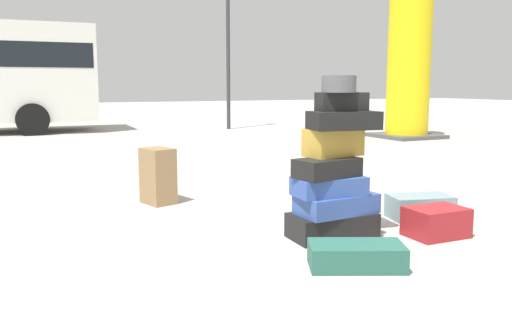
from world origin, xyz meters
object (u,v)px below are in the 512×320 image
(suitcase_slate_behind_tower, at_px, (420,207))
(suitcase_tower, at_px, (334,174))
(suitcase_maroon_left_side, at_px, (436,222))
(yellow_dummy_statue, at_px, (409,60))
(lamp_post, at_px, (228,9))
(suitcase_teal_right_side, at_px, (356,256))
(suitcase_brown_upright_blue, at_px, (158,176))

(suitcase_slate_behind_tower, bearing_deg, suitcase_tower, -157.30)
(suitcase_slate_behind_tower, distance_m, suitcase_maroon_left_side, 0.67)
(suitcase_maroon_left_side, bearing_deg, yellow_dummy_statue, 51.66)
(suitcase_slate_behind_tower, height_order, lamp_post, lamp_post)
(suitcase_teal_right_side, xyz_separation_m, suitcase_slate_behind_tower, (1.49, 0.97, 0.03))
(suitcase_tower, bearing_deg, lamp_post, 73.23)
(yellow_dummy_statue, bearing_deg, suitcase_teal_right_side, -132.34)
(suitcase_brown_upright_blue, bearing_deg, lamp_post, 47.03)
(suitcase_tower, height_order, suitcase_teal_right_side, suitcase_tower)
(suitcase_slate_behind_tower, relative_size, suitcase_maroon_left_side, 1.21)
(suitcase_slate_behind_tower, bearing_deg, lamp_post, 91.96)
(suitcase_maroon_left_side, bearing_deg, suitcase_brown_upright_blue, 130.31)
(lamp_post, bearing_deg, yellow_dummy_statue, -53.63)
(suitcase_teal_right_side, relative_size, suitcase_brown_upright_blue, 1.09)
(suitcase_teal_right_side, distance_m, suitcase_slate_behind_tower, 1.78)
(suitcase_tower, relative_size, lamp_post, 0.26)
(suitcase_teal_right_side, height_order, suitcase_maroon_left_side, suitcase_maroon_left_side)
(suitcase_maroon_left_side, height_order, suitcase_brown_upright_blue, suitcase_brown_upright_blue)
(suitcase_brown_upright_blue, xyz_separation_m, lamp_post, (4.63, 9.55, 3.40))
(suitcase_teal_right_side, bearing_deg, suitcase_brown_upright_blue, 130.88)
(yellow_dummy_statue, bearing_deg, suitcase_maroon_left_side, -128.74)
(suitcase_teal_right_side, relative_size, lamp_post, 0.13)
(suitcase_tower, relative_size, suitcase_teal_right_side, 2.05)
(yellow_dummy_statue, xyz_separation_m, lamp_post, (-3.35, 4.54, 1.67))
(suitcase_teal_right_side, xyz_separation_m, suitcase_maroon_left_side, (1.17, 0.39, 0.04))
(suitcase_tower, xyz_separation_m, yellow_dummy_statue, (6.84, 7.04, 1.47))
(suitcase_brown_upright_blue, relative_size, lamp_post, 0.12)
(suitcase_slate_behind_tower, xyz_separation_m, lamp_post, (2.28, 11.38, 3.61))
(suitcase_slate_behind_tower, distance_m, suitcase_brown_upright_blue, 2.99)
(suitcase_teal_right_side, relative_size, suitcase_maroon_left_side, 1.35)
(suitcase_tower, relative_size, suitcase_brown_upright_blue, 2.24)
(suitcase_slate_behind_tower, height_order, yellow_dummy_statue, yellow_dummy_statue)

